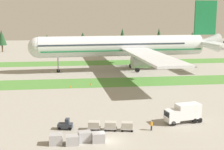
{
  "coord_description": "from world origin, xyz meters",
  "views": [
    {
      "loc": [
        -5.48,
        -47.58,
        20.1
      ],
      "look_at": [
        4.76,
        34.57,
        4.0
      ],
      "focal_mm": 50.93,
      "sensor_mm": 36.0,
      "label": 1
    }
  ],
  "objects_px": {
    "uld_container_0": "(56,139)",
    "uld_container_3": "(72,140)",
    "cargo_dolly_third": "(127,126)",
    "catering_truck": "(184,113)",
    "cargo_dolly_second": "(111,125)",
    "ground_crew_marshaller": "(151,125)",
    "cargo_dolly_lead": "(94,125)",
    "taxiway_marker_1": "(71,86)",
    "taxiway_marker_0": "(91,84)",
    "uld_container_2": "(98,137)",
    "baggage_tug": "(66,125)",
    "airliner": "(128,46)",
    "uld_container_1": "(85,136)"
  },
  "relations": [
    {
      "from": "airliner",
      "to": "uld_container_0",
      "type": "height_order",
      "value": "airliner"
    },
    {
      "from": "airliner",
      "to": "ground_crew_marshaller",
      "type": "distance_m",
      "value": 60.07
    },
    {
      "from": "baggage_tug",
      "to": "uld_container_3",
      "type": "distance_m",
      "value": 6.98
    },
    {
      "from": "catering_truck",
      "to": "ground_crew_marshaller",
      "type": "relative_size",
      "value": 4.18
    },
    {
      "from": "taxiway_marker_0",
      "to": "catering_truck",
      "type": "bearing_deg",
      "value": -65.64
    },
    {
      "from": "cargo_dolly_third",
      "to": "ground_crew_marshaller",
      "type": "distance_m",
      "value": 4.26
    },
    {
      "from": "taxiway_marker_0",
      "to": "uld_container_0",
      "type": "bearing_deg",
      "value": -100.83
    },
    {
      "from": "cargo_dolly_third",
      "to": "catering_truck",
      "type": "relative_size",
      "value": 0.34
    },
    {
      "from": "uld_container_1",
      "to": "uld_container_3",
      "type": "height_order",
      "value": "uld_container_1"
    },
    {
      "from": "cargo_dolly_third",
      "to": "cargo_dolly_lead",
      "type": "bearing_deg",
      "value": 90.0
    },
    {
      "from": "cargo_dolly_second",
      "to": "ground_crew_marshaller",
      "type": "distance_m",
      "value": 7.15
    },
    {
      "from": "catering_truck",
      "to": "taxiway_marker_0",
      "type": "distance_m",
      "value": 37.13
    },
    {
      "from": "baggage_tug",
      "to": "uld_container_2",
      "type": "relative_size",
      "value": 1.4
    },
    {
      "from": "ground_crew_marshaller",
      "to": "uld_container_3",
      "type": "distance_m",
      "value": 14.48
    },
    {
      "from": "cargo_dolly_second",
      "to": "uld_container_1",
      "type": "xyz_separation_m",
      "value": [
        -4.67,
        -4.35,
        -0.09
      ]
    },
    {
      "from": "uld_container_0",
      "to": "taxiway_marker_1",
      "type": "bearing_deg",
      "value": 86.88
    },
    {
      "from": "uld_container_0",
      "to": "uld_container_3",
      "type": "xyz_separation_m",
      "value": [
        2.54,
        -0.43,
        -0.08
      ]
    },
    {
      "from": "uld_container_2",
      "to": "uld_container_0",
      "type": "bearing_deg",
      "value": -179.11
    },
    {
      "from": "uld_container_3",
      "to": "taxiway_marker_1",
      "type": "relative_size",
      "value": 4.04
    },
    {
      "from": "uld_container_2",
      "to": "taxiway_marker_1",
      "type": "bearing_deg",
      "value": 96.64
    },
    {
      "from": "uld_container_0",
      "to": "uld_container_1",
      "type": "distance_m",
      "value": 4.56
    },
    {
      "from": "uld_container_3",
      "to": "taxiway_marker_1",
      "type": "xyz_separation_m",
      "value": [
        -0.41,
        39.5,
        -0.51
      ]
    },
    {
      "from": "catering_truck",
      "to": "uld_container_0",
      "type": "xyz_separation_m",
      "value": [
        -23.15,
        -7.22,
        -1.12
      ]
    },
    {
      "from": "cargo_dolly_lead",
      "to": "uld_container_2",
      "type": "xyz_separation_m",
      "value": [
        0.33,
        -5.41,
        -0.14
      ]
    },
    {
      "from": "ground_crew_marshaller",
      "to": "uld_container_1",
      "type": "height_order",
      "value": "ground_crew_marshaller"
    },
    {
      "from": "ground_crew_marshaller",
      "to": "uld_container_1",
      "type": "distance_m",
      "value": 12.27
    },
    {
      "from": "baggage_tug",
      "to": "uld_container_1",
      "type": "xyz_separation_m",
      "value": [
        3.12,
        -5.83,
        0.01
      ]
    },
    {
      "from": "cargo_dolly_third",
      "to": "taxiway_marker_1",
      "type": "bearing_deg",
      "value": 26.7
    },
    {
      "from": "cargo_dolly_third",
      "to": "taxiway_marker_0",
      "type": "height_order",
      "value": "cargo_dolly_third"
    },
    {
      "from": "baggage_tug",
      "to": "taxiway_marker_1",
      "type": "bearing_deg",
      "value": 9.46
    },
    {
      "from": "cargo_dolly_lead",
      "to": "ground_crew_marshaller",
      "type": "relative_size",
      "value": 1.4
    },
    {
      "from": "airliner",
      "to": "cargo_dolly_second",
      "type": "bearing_deg",
      "value": 164.04
    },
    {
      "from": "airliner",
      "to": "uld_container_3",
      "type": "xyz_separation_m",
      "value": [
        -19.86,
        -63.77,
        -8.09
      ]
    },
    {
      "from": "cargo_dolly_second",
      "to": "uld_container_3",
      "type": "height_order",
      "value": "cargo_dolly_second"
    },
    {
      "from": "ground_crew_marshaller",
      "to": "uld_container_0",
      "type": "bearing_deg",
      "value": 143.9
    },
    {
      "from": "cargo_dolly_lead",
      "to": "uld_container_3",
      "type": "relative_size",
      "value": 1.22
    },
    {
      "from": "baggage_tug",
      "to": "catering_truck",
      "type": "bearing_deg",
      "value": -77.23
    },
    {
      "from": "baggage_tug",
      "to": "cargo_dolly_third",
      "type": "height_order",
      "value": "baggage_tug"
    },
    {
      "from": "cargo_dolly_second",
      "to": "uld_container_3",
      "type": "distance_m",
      "value": 8.57
    },
    {
      "from": "cargo_dolly_third",
      "to": "taxiway_marker_1",
      "type": "height_order",
      "value": "cargo_dolly_third"
    },
    {
      "from": "baggage_tug",
      "to": "taxiway_marker_0",
      "type": "height_order",
      "value": "baggage_tug"
    },
    {
      "from": "ground_crew_marshaller",
      "to": "uld_container_1",
      "type": "relative_size",
      "value": 0.87
    },
    {
      "from": "ground_crew_marshaller",
      "to": "uld_container_3",
      "type": "height_order",
      "value": "ground_crew_marshaller"
    },
    {
      "from": "ground_crew_marshaller",
      "to": "cargo_dolly_lead",
      "type": "bearing_deg",
      "value": 121.68
    },
    {
      "from": "uld_container_3",
      "to": "cargo_dolly_third",
      "type": "bearing_deg",
      "value": 27.14
    },
    {
      "from": "uld_container_3",
      "to": "taxiway_marker_0",
      "type": "relative_size",
      "value": 3.25
    },
    {
      "from": "cargo_dolly_third",
      "to": "ground_crew_marshaller",
      "type": "xyz_separation_m",
      "value": [
        4.25,
        -0.33,
        0.03
      ]
    },
    {
      "from": "baggage_tug",
      "to": "catering_truck",
      "type": "height_order",
      "value": "catering_truck"
    },
    {
      "from": "catering_truck",
      "to": "uld_container_3",
      "type": "height_order",
      "value": "catering_truck"
    },
    {
      "from": "airliner",
      "to": "baggage_tug",
      "type": "relative_size",
      "value": 30.38
    }
  ]
}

